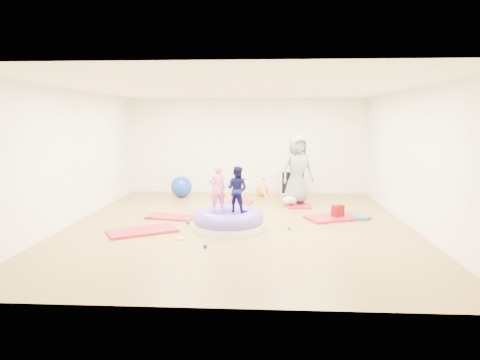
{
  "coord_description": "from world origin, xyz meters",
  "views": [
    {
      "loc": [
        0.51,
        -8.67,
        2.16
      ],
      "look_at": [
        0.0,
        0.3,
        0.9
      ],
      "focal_mm": 32.0,
      "sensor_mm": 36.0,
      "label": 1
    }
  ],
  "objects": [
    {
      "name": "gym_mat_mid_left",
      "position": [
        -1.55,
        0.53,
        0.02
      ],
      "size": [
        1.15,
        0.76,
        0.04
      ],
      "primitive_type": "cube",
      "rotation": [
        0.0,
        0.0,
        -0.24
      ],
      "color": "#B7182C",
      "rests_on": "ground"
    },
    {
      "name": "infant_play_gym",
      "position": [
        0.23,
        3.04,
        0.38
      ],
      "size": [
        0.73,
        0.7,
        0.56
      ],
      "rotation": [
        0.0,
        0.0,
        -0.29
      ],
      "color": "silver",
      "rests_on": "ground"
    },
    {
      "name": "child_pink",
      "position": [
        -0.41,
        -0.36,
        0.87
      ],
      "size": [
        0.4,
        0.33,
        0.93
      ],
      "primitive_type": "imported",
      "rotation": [
        0.0,
        0.0,
        3.5
      ],
      "color": "#F15A99",
      "rests_on": "inflatable_cushion"
    },
    {
      "name": "adult_caregiver",
      "position": [
        1.35,
        2.19,
        0.91
      ],
      "size": [
        0.99,
        0.83,
        1.73
      ],
      "primitive_type": "imported",
      "rotation": [
        0.0,
        0.0,
        0.39
      ],
      "color": "slate",
      "rests_on": "gym_mat_rear_right"
    },
    {
      "name": "backpack",
      "position": [
        2.14,
        0.68,
        0.15
      ],
      "size": [
        0.3,
        0.28,
        0.3
      ],
      "primitive_type": "cube",
      "rotation": [
        0.0,
        0.0,
        0.64
      ],
      "color": "#BE0B0C",
      "rests_on": "ground"
    },
    {
      "name": "yellow_toy",
      "position": [
        -1.0,
        -1.15,
        0.01
      ],
      "size": [
        0.2,
        0.2,
        0.03
      ],
      "primitive_type": "cylinder",
      "color": "yellow",
      "rests_on": "ground"
    },
    {
      "name": "child_navy",
      "position": [
        -0.02,
        -0.37,
        0.86
      ],
      "size": [
        0.54,
        0.49,
        0.91
      ],
      "primitive_type": "imported",
      "rotation": [
        0.0,
        0.0,
        2.73
      ],
      "color": "black",
      "rests_on": "inflatable_cushion"
    },
    {
      "name": "exercise_ball_blue",
      "position": [
        -1.82,
        3.11,
        0.3
      ],
      "size": [
        0.6,
        0.6,
        0.6
      ],
      "primitive_type": "sphere",
      "color": "#1633A4",
      "rests_on": "ground"
    },
    {
      "name": "ball_pit_balls",
      "position": [
        0.34,
        0.12,
        0.04
      ],
      "size": [
        4.48,
        3.35,
        0.08
      ],
      "color": "#1633A4",
      "rests_on": "ground"
    },
    {
      "name": "exercise_ball_orange",
      "position": [
        0.46,
        3.43,
        0.18
      ],
      "size": [
        0.36,
        0.36,
        0.36
      ],
      "primitive_type": "sphere",
      "color": "orange",
      "rests_on": "ground"
    },
    {
      "name": "balance_disc",
      "position": [
        2.62,
        0.62,
        0.04
      ],
      "size": [
        0.36,
        0.36,
        0.08
      ],
      "primitive_type": "cylinder",
      "color": "#1F6479",
      "rests_on": "ground"
    },
    {
      "name": "gym_mat_front_left",
      "position": [
        -1.84,
        -0.73,
        0.03
      ],
      "size": [
        1.45,
        1.22,
        0.05
      ],
      "primitive_type": "cube",
      "rotation": [
        0.0,
        0.0,
        0.53
      ],
      "color": "#B7182C",
      "rests_on": "ground"
    },
    {
      "name": "inflatable_cushion",
      "position": [
        -0.19,
        -0.39,
        0.17
      ],
      "size": [
        1.4,
        1.4,
        0.44
      ],
      "rotation": [
        0.0,
        0.0,
        0.06
      ],
      "color": "silver",
      "rests_on": "ground"
    },
    {
      "name": "gym_mat_rear_right",
      "position": [
        1.36,
        2.2,
        0.02
      ],
      "size": [
        0.66,
        1.18,
        0.05
      ],
      "primitive_type": "cube",
      "rotation": [
        0.0,
        0.0,
        1.65
      ],
      "color": "#B7182C",
      "rests_on": "ground"
    },
    {
      "name": "gym_mat_right",
      "position": [
        2.12,
        0.65,
        0.03
      ],
      "size": [
        1.48,
        1.12,
        0.06
      ],
      "primitive_type": "cube",
      "rotation": [
        0.0,
        0.0,
        0.39
      ],
      "color": "#B7182C",
      "rests_on": "ground"
    },
    {
      "name": "cube_shelf",
      "position": [
        1.35,
        3.79,
        0.36
      ],
      "size": [
        0.73,
        0.36,
        0.73
      ],
      "color": "silver",
      "rests_on": "ground"
    },
    {
      "name": "infant",
      "position": [
        1.15,
        1.94,
        0.16
      ],
      "size": [
        0.37,
        0.38,
        0.22
      ],
      "color": "#A6CAF1",
      "rests_on": "gym_mat_rear_right"
    },
    {
      "name": "gym_mat_center_back",
      "position": [
        -0.19,
        1.96,
        0.03
      ],
      "size": [
        0.84,
        1.33,
        0.05
      ],
      "primitive_type": "cube",
      "rotation": [
        0.0,
        0.0,
        1.38
      ],
      "color": "#B7182C",
      "rests_on": "ground"
    },
    {
      "name": "room",
      "position": [
        0.0,
        0.0,
        1.4
      ],
      "size": [
        7.01,
        8.01,
        2.81
      ],
      "color": "#A0783E",
      "rests_on": "ground"
    }
  ]
}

